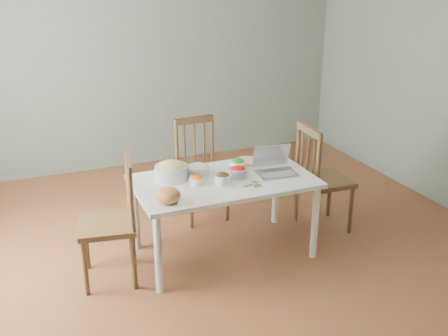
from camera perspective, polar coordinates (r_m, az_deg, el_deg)
name	(u,v)px	position (r m, az deg, el deg)	size (l,w,h in m)	color
floor	(223,256)	(4.65, -0.15, -9.42)	(5.00, 5.00, 0.00)	brown
wall_back	(142,55)	(6.47, -8.78, 11.92)	(5.00, 0.00, 2.70)	slate
dining_table	(224,217)	(4.54, 0.00, -5.26)	(1.48, 0.83, 0.69)	white
chair_far	(202,171)	(5.13, -2.37, -0.32)	(0.43, 0.41, 0.98)	#442B16
chair_left	(107,222)	(4.21, -12.48, -5.63)	(0.45, 0.43, 1.01)	#442B16
chair_right	(325,178)	(5.00, 10.76, -1.02)	(0.45, 0.43, 1.02)	#442B16
bread_boule	(168,195)	(3.97, -6.00, -2.95)	(0.18, 0.18, 0.12)	#C58043
butter_stick	(186,203)	(3.95, -4.13, -3.75)	(0.12, 0.03, 0.03)	white
bowl_squash	(172,170)	(4.38, -5.64, -0.24)	(0.28, 0.28, 0.16)	#BEC05A
bowl_carrot	(198,180)	(4.29, -2.84, -1.25)	(0.14, 0.14, 0.08)	#CE5A00
bowl_onion	(198,169)	(4.47, -2.84, -0.14)	(0.19, 0.19, 0.10)	white
bowl_mushroom	(223,178)	(4.29, -0.16, -1.11)	(0.14, 0.14, 0.09)	black
bowl_redpep	(238,172)	(4.43, 1.48, -0.39)	(0.16, 0.16, 0.09)	#D80009
bowl_broccoli	(238,164)	(4.60, 1.50, 0.46)	(0.15, 0.15, 0.09)	#134015
flatbread	(246,161)	(4.77, 2.42, 0.75)	(0.22, 0.22, 0.02)	#C3B588
basil_bunch	(252,184)	(4.28, 2.97, -1.75)	(0.18, 0.18, 0.02)	#29842D
laptop	(277,162)	(4.48, 5.75, 0.62)	(0.33, 0.30, 0.22)	silver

